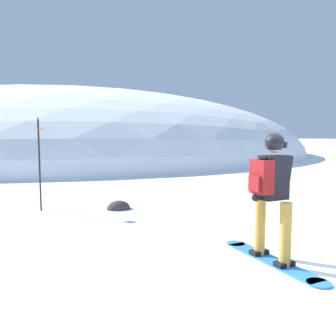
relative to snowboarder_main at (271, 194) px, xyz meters
name	(u,v)px	position (x,y,z in m)	size (l,w,h in m)	color
ridge_peak_main	(78,154)	(6.82, 27.39, -0.92)	(41.40, 37.26, 11.07)	white
ridge_peak_far	(210,146)	(33.17, 39.71, -0.92)	(27.77, 24.99, 8.94)	white
snowboarder_main	(271,194)	(0.00, 0.00, 0.00)	(0.65, 1.82, 1.71)	blue
piste_marker_near	(39,158)	(-1.77, 4.92, 0.27)	(0.20, 0.20, 2.09)	black
rock_dark	(119,209)	(-0.25, 4.11, -0.92)	(0.55, 0.47, 0.39)	#383333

